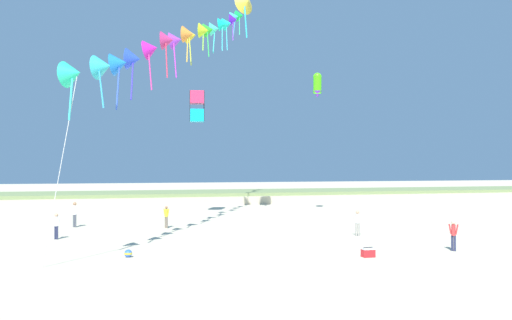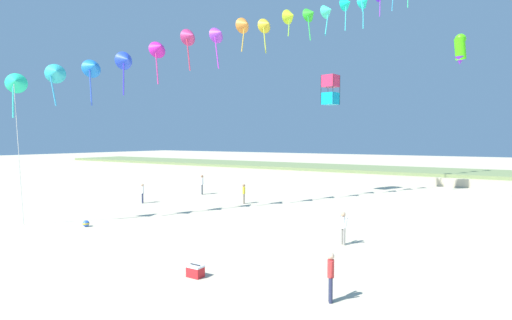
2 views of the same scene
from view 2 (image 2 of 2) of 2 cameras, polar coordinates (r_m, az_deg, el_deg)
The scene contains 12 objects.
ground_plane at distance 15.88m, azimuth -20.85°, elevation -15.37°, with size 240.00×240.00×0.00m, color beige.
dune_ridge at distance 53.25m, azimuth 19.44°, elevation -1.86°, with size 120.00×12.35×1.25m.
person_near_left at distance 30.73m, azimuth -1.74°, elevation -4.64°, with size 0.40×0.45×1.52m.
person_near_right at distance 32.17m, azimuth -15.91°, elevation -4.41°, with size 0.48×0.36×1.52m.
person_mid_center at distance 36.14m, azimuth -7.71°, elevation -3.31°, with size 0.48×0.50×1.75m.
person_far_left at distance 12.74m, azimuth 10.63°, elevation -15.68°, with size 0.32×0.50×1.53m.
person_far_right at distance 19.33m, azimuth 12.34°, elevation -9.19°, with size 0.53×0.27×1.55m.
kite_banner_string at distance 30.82m, azimuth 1.51°, elevation 19.00°, with size 15.83×29.91×19.73m.
large_kite_low_lead at distance 33.02m, azimuth 27.15°, elevation 14.06°, with size 1.01×1.20×2.18m.
large_kite_high_solo at distance 36.65m, azimuth 10.58°, elevation 9.81°, with size 1.41×1.41×2.61m.
beach_cooler at distance 15.04m, azimuth -8.66°, elevation -15.41°, with size 0.58×0.41×0.46m.
beach_ball at distance 24.82m, azimuth -23.11°, elevation -8.34°, with size 0.36×0.36×0.36m.
Camera 2 is at (12.20, -8.88, 4.94)m, focal length 28.00 mm.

